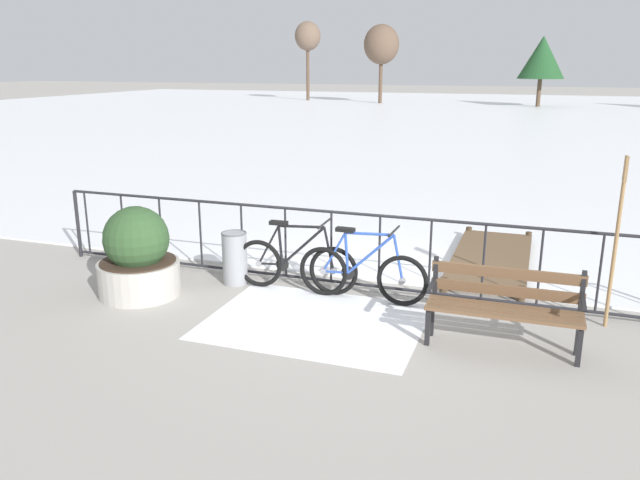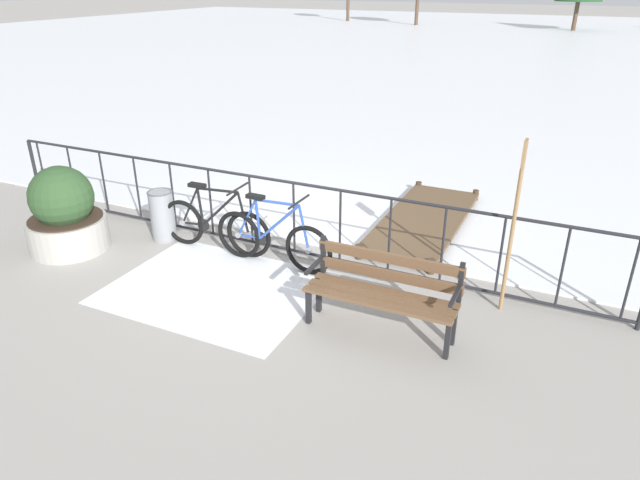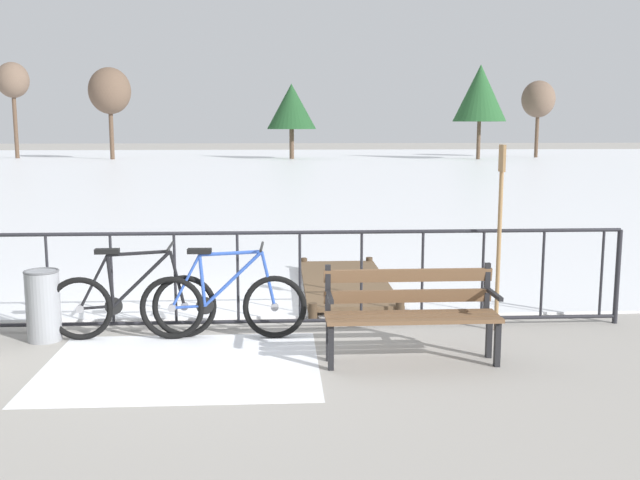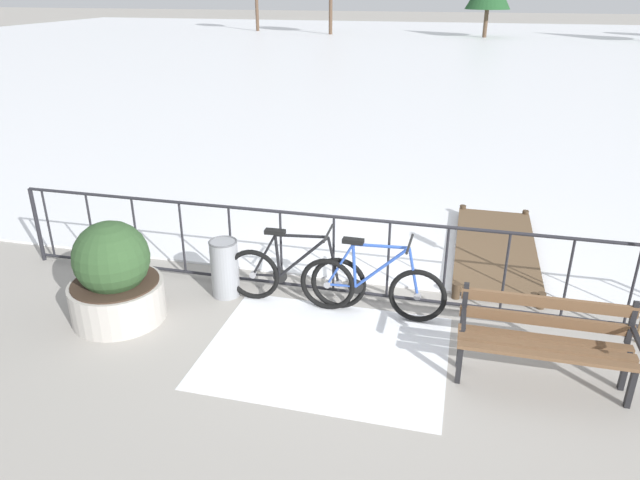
# 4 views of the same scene
# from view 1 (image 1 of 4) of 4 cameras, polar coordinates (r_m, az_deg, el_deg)

# --- Properties ---
(ground_plane) EXTENTS (160.00, 160.00, 0.00)m
(ground_plane) POSITION_cam_1_polar(r_m,az_deg,el_deg) (8.50, 3.14, -4.50)
(ground_plane) COLOR #9E9991
(frozen_pond) EXTENTS (80.00, 56.00, 0.03)m
(frozen_pond) POSITION_cam_1_polar(r_m,az_deg,el_deg) (36.25, 16.20, 10.55)
(frozen_pond) COLOR white
(frozen_pond) RESTS_ON ground
(snow_patch) EXTENTS (2.51, 1.96, 0.01)m
(snow_patch) POSITION_cam_1_polar(r_m,az_deg,el_deg) (7.48, -0.43, -7.38)
(snow_patch) COLOR white
(snow_patch) RESTS_ON ground
(railing_fence) EXTENTS (9.06, 0.06, 1.07)m
(railing_fence) POSITION_cam_1_polar(r_m,az_deg,el_deg) (8.32, 3.20, -0.89)
(railing_fence) COLOR #232328
(railing_fence) RESTS_ON ground
(bicycle_near_railing) EXTENTS (1.71, 0.52, 0.97)m
(bicycle_near_railing) POSITION_cam_1_polar(r_m,az_deg,el_deg) (8.33, -2.26, -2.23)
(bicycle_near_railing) COLOR black
(bicycle_near_railing) RESTS_ON ground
(bicycle_second) EXTENTS (1.71, 0.52, 0.97)m
(bicycle_second) POSITION_cam_1_polar(r_m,az_deg,el_deg) (8.01, 3.82, -3.02)
(bicycle_second) COLOR black
(bicycle_second) RESTS_ON ground
(park_bench) EXTENTS (1.60, 0.49, 0.89)m
(park_bench) POSITION_cam_1_polar(r_m,az_deg,el_deg) (6.95, 16.42, -5.38)
(park_bench) COLOR brown
(park_bench) RESTS_ON ground
(planter_with_shrub) EXTENTS (1.06, 1.06, 1.19)m
(planter_with_shrub) POSITION_cam_1_polar(r_m,az_deg,el_deg) (8.49, -16.24, -1.49)
(planter_with_shrub) COLOR #ADA8A0
(planter_with_shrub) RESTS_ON ground
(trash_bin) EXTENTS (0.35, 0.35, 0.73)m
(trash_bin) POSITION_cam_1_polar(r_m,az_deg,el_deg) (8.68, -7.76, -1.59)
(trash_bin) COLOR gray
(trash_bin) RESTS_ON ground
(oar_upright) EXTENTS (0.04, 0.16, 1.98)m
(oar_upright) POSITION_cam_1_polar(r_m,az_deg,el_deg) (7.72, 25.41, 0.69)
(oar_upright) COLOR #937047
(oar_upright) RESTS_ON ground
(wooden_dock) EXTENTS (1.10, 2.93, 0.20)m
(wooden_dock) POSITION_cam_1_polar(r_m,az_deg,el_deg) (9.81, 15.29, -1.53)
(wooden_dock) COLOR brown
(wooden_dock) RESTS_ON ground
(tree_west_mid) EXTENTS (2.59, 2.59, 5.68)m
(tree_west_mid) POSITION_cam_1_polar(r_m,az_deg,el_deg) (48.33, 5.61, 17.24)
(tree_west_mid) COLOR brown
(tree_west_mid) RESTS_ON ground
(tree_centre) EXTENTS (3.11, 3.11, 4.72)m
(tree_centre) POSITION_cam_1_polar(r_m,az_deg,el_deg) (46.84, 19.54, 15.37)
(tree_centre) COLOR brown
(tree_centre) RESTS_ON ground
(tree_east_mid) EXTENTS (2.04, 2.04, 6.11)m
(tree_east_mid) POSITION_cam_1_polar(r_m,az_deg,el_deg) (52.08, -1.13, 17.96)
(tree_east_mid) COLOR brown
(tree_east_mid) RESTS_ON ground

